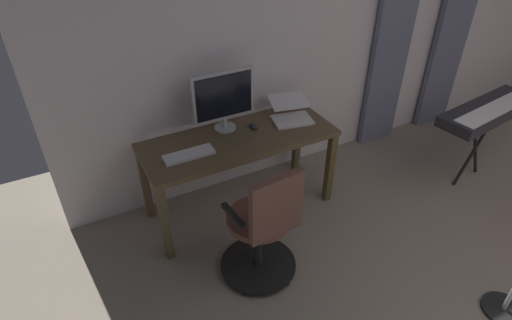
{
  "coord_description": "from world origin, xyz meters",
  "views": [
    {
      "loc": [
        2.61,
        -0.01,
        2.44
      ],
      "look_at": [
        1.59,
        -1.93,
        0.93
      ],
      "focal_mm": 29.09,
      "sensor_mm": 36.0,
      "label": 1
    }
  ],
  "objects_px": {
    "computer_monitor": "(224,98)",
    "laptop": "(291,113)",
    "desk": "(239,147)",
    "computer_mouse": "(254,126)",
    "piano_keyboard": "(489,112)",
    "computer_keyboard": "(189,155)",
    "office_chair": "(263,229)"
  },
  "relations": [
    {
      "from": "computer_monitor",
      "to": "computer_mouse",
      "type": "xyz_separation_m",
      "value": [
        -0.21,
        0.11,
        -0.25
      ]
    },
    {
      "from": "computer_monitor",
      "to": "laptop",
      "type": "xyz_separation_m",
      "value": [
        -0.55,
        0.12,
        -0.22
      ]
    },
    {
      "from": "laptop",
      "to": "computer_keyboard",
      "type": "bearing_deg",
      "value": 19.58
    },
    {
      "from": "computer_monitor",
      "to": "computer_keyboard",
      "type": "xyz_separation_m",
      "value": [
        0.41,
        0.25,
        -0.26
      ]
    },
    {
      "from": "computer_monitor",
      "to": "laptop",
      "type": "distance_m",
      "value": 0.61
    },
    {
      "from": "desk",
      "to": "office_chair",
      "type": "relative_size",
      "value": 1.59
    },
    {
      "from": "office_chair",
      "to": "computer_mouse",
      "type": "xyz_separation_m",
      "value": [
        -0.36,
        -0.82,
        0.29
      ]
    },
    {
      "from": "desk",
      "to": "computer_monitor",
      "type": "bearing_deg",
      "value": -79.15
    },
    {
      "from": "desk",
      "to": "piano_keyboard",
      "type": "xyz_separation_m",
      "value": [
        -2.1,
        0.65,
        0.1
      ]
    },
    {
      "from": "desk",
      "to": "office_chair",
      "type": "xyz_separation_m",
      "value": [
        0.18,
        0.75,
        -0.18
      ]
    },
    {
      "from": "desk",
      "to": "computer_mouse",
      "type": "relative_size",
      "value": 15.5
    },
    {
      "from": "office_chair",
      "to": "piano_keyboard",
      "type": "relative_size",
      "value": 0.87
    },
    {
      "from": "computer_monitor",
      "to": "piano_keyboard",
      "type": "relative_size",
      "value": 0.46
    },
    {
      "from": "computer_keyboard",
      "to": "laptop",
      "type": "relative_size",
      "value": 0.95
    },
    {
      "from": "office_chair",
      "to": "desk",
      "type": "bearing_deg",
      "value": 71.1
    },
    {
      "from": "office_chair",
      "to": "computer_mouse",
      "type": "relative_size",
      "value": 9.72
    },
    {
      "from": "computer_monitor",
      "to": "computer_keyboard",
      "type": "bearing_deg",
      "value": 31.5
    },
    {
      "from": "computer_keyboard",
      "to": "computer_mouse",
      "type": "bearing_deg",
      "value": -167.6
    },
    {
      "from": "desk",
      "to": "laptop",
      "type": "relative_size",
      "value": 3.86
    },
    {
      "from": "piano_keyboard",
      "to": "desk",
      "type": "bearing_deg",
      "value": -24.42
    },
    {
      "from": "office_chair",
      "to": "laptop",
      "type": "xyz_separation_m",
      "value": [
        -0.7,
        -0.81,
        0.33
      ]
    },
    {
      "from": "piano_keyboard",
      "to": "laptop",
      "type": "bearing_deg",
      "value": -31.58
    },
    {
      "from": "computer_mouse",
      "to": "piano_keyboard",
      "type": "relative_size",
      "value": 0.09
    },
    {
      "from": "computer_keyboard",
      "to": "piano_keyboard",
      "type": "relative_size",
      "value": 0.34
    },
    {
      "from": "computer_keyboard",
      "to": "computer_mouse",
      "type": "relative_size",
      "value": 3.8
    },
    {
      "from": "desk",
      "to": "office_chair",
      "type": "bearing_deg",
      "value": 76.07
    },
    {
      "from": "desk",
      "to": "computer_monitor",
      "type": "height_order",
      "value": "computer_monitor"
    },
    {
      "from": "office_chair",
      "to": "computer_monitor",
      "type": "xyz_separation_m",
      "value": [
        -0.15,
        -0.93,
        0.55
      ]
    },
    {
      "from": "office_chair",
      "to": "computer_mouse",
      "type": "distance_m",
      "value": 0.94
    },
    {
      "from": "desk",
      "to": "computer_monitor",
      "type": "distance_m",
      "value": 0.41
    },
    {
      "from": "computer_keyboard",
      "to": "computer_mouse",
      "type": "distance_m",
      "value": 0.63
    },
    {
      "from": "office_chair",
      "to": "computer_keyboard",
      "type": "height_order",
      "value": "office_chair"
    }
  ]
}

